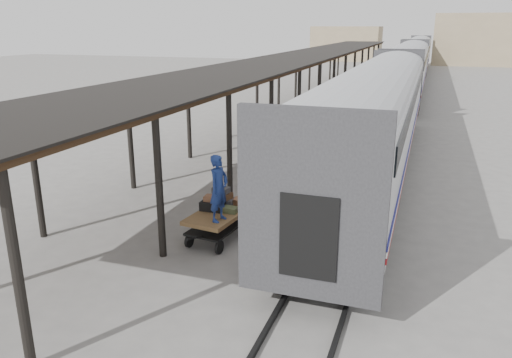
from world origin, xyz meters
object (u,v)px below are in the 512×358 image
at_px(pedestrian, 311,116).
at_px(baggage_cart, 220,218).
at_px(luggage_tug, 302,127).
at_px(porter, 219,188).

bearing_deg(pedestrian, baggage_cart, 89.42).
bearing_deg(luggage_tug, porter, -88.63).
xyz_separation_m(baggage_cart, porter, (0.25, -0.65, 1.16)).
xyz_separation_m(baggage_cart, pedestrian, (-1.27, 17.30, 0.11)).
bearing_deg(baggage_cart, luggage_tug, 101.63).
distance_m(luggage_tug, porter, 15.61).
xyz_separation_m(luggage_tug, pedestrian, (-0.08, 2.46, 0.19)).
height_order(luggage_tug, pedestrian, pedestrian).
distance_m(baggage_cart, luggage_tug, 14.89).
height_order(baggage_cart, luggage_tug, luggage_tug).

